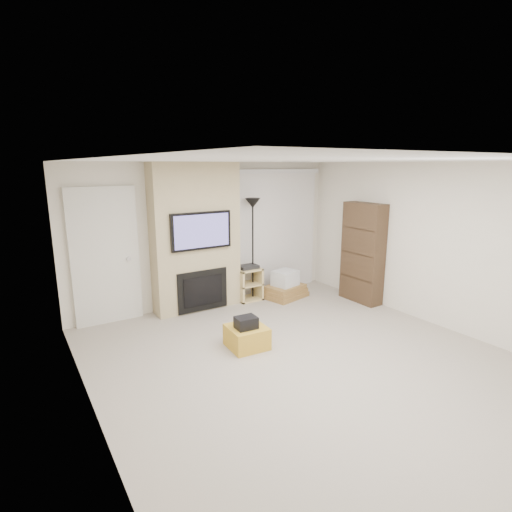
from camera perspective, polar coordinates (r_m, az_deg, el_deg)
floor at (r=5.31m, az=7.17°, el=-14.70°), size 5.00×5.50×0.00m
ceiling at (r=4.71m, az=8.05°, el=13.36°), size 5.00×5.50×0.00m
wall_back at (r=7.14m, az=-6.67°, el=3.14°), size 5.00×0.00×2.50m
wall_left at (r=3.84m, az=-22.70°, el=-6.42°), size 0.00×5.50×2.50m
wall_right at (r=6.72m, az=24.22°, el=1.45°), size 0.00×5.50×2.50m
hvac_vent at (r=5.59m, az=5.83°, el=13.30°), size 0.35×0.18×0.01m
ottoman at (r=5.58m, az=-1.32°, el=-11.48°), size 0.53×0.53×0.30m
black_bag at (r=5.44m, az=-1.43°, el=-9.49°), size 0.29×0.24×0.16m
fireplace_wall at (r=6.81m, az=-8.55°, el=2.48°), size 1.50×0.47×2.50m
entry_door at (r=6.59m, az=-20.72°, el=-0.19°), size 1.02×0.11×2.14m
vertical_blinds at (r=7.80m, az=2.81°, el=4.20°), size 1.98×0.10×2.37m
floor_lamp at (r=7.22m, az=-0.47°, el=5.12°), size 0.28×0.28×1.87m
av_stand at (r=7.37m, az=-1.13°, el=-3.69°), size 0.45×0.38×0.66m
box_stack at (r=7.57m, az=4.18°, el=-4.46°), size 0.88×0.74×0.51m
bookshelf at (r=7.44m, az=15.00°, el=0.42°), size 0.30×0.80×1.80m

